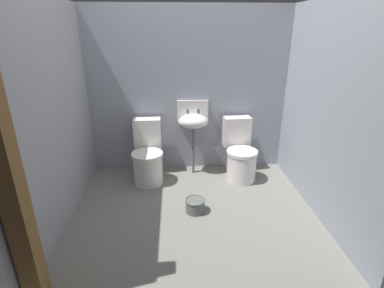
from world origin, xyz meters
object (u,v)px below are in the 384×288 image
object	(u,v)px
toilet_left	(148,157)
sink	(193,120)
wooden_door_post	(6,168)
toilet_right	(240,155)
bucket	(195,205)

from	to	relation	value
toilet_left	sink	size ratio (longest dim) A/B	0.79
wooden_door_post	sink	bearing A→B (deg)	57.26
wooden_door_post	toilet_right	world-z (taller)	wooden_door_post
wooden_door_post	sink	xyz separation A→B (m)	(1.29, 2.01, -0.33)
toilet_left	sink	xyz separation A→B (m)	(0.61, 0.19, 0.43)
sink	bucket	xyz separation A→B (m)	(-0.04, -0.97, -0.67)
wooden_door_post	bucket	xyz separation A→B (m)	(1.25, 1.04, -1.01)
toilet_left	sink	world-z (taller)	sink
toilet_left	bucket	world-z (taller)	toilet_left
wooden_door_post	bucket	bearing A→B (deg)	39.67
wooden_door_post	toilet_left	distance (m)	2.09
toilet_right	wooden_door_post	bearing A→B (deg)	39.42
bucket	wooden_door_post	bearing A→B (deg)	-140.33
wooden_door_post	sink	distance (m)	2.41
sink	toilet_left	bearing A→B (deg)	-162.74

